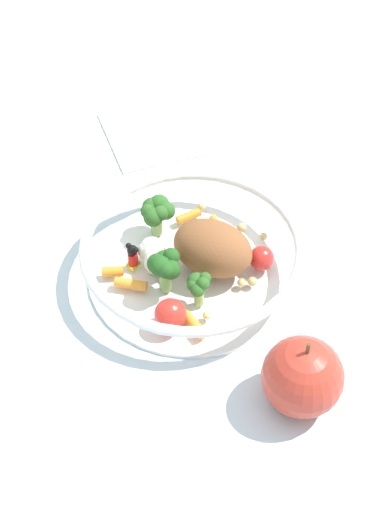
# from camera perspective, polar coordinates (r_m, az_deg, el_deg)

# --- Properties ---
(ground_plane) EXTENTS (2.40, 2.40, 0.00)m
(ground_plane) POSITION_cam_1_polar(r_m,az_deg,el_deg) (0.82, 1.21, -1.28)
(ground_plane) COLOR silver
(food_container) EXTENTS (0.25, 0.25, 0.07)m
(food_container) POSITION_cam_1_polar(r_m,az_deg,el_deg) (0.80, 0.01, 0.14)
(food_container) COLOR white
(food_container) RESTS_ON ground_plane
(loose_apple) EXTENTS (0.08, 0.08, 0.09)m
(loose_apple) POSITION_cam_1_polar(r_m,az_deg,el_deg) (0.69, 8.70, -9.39)
(loose_apple) COLOR #BC3828
(loose_apple) RESTS_ON ground_plane
(folded_napkin) EXTENTS (0.14, 0.16, 0.01)m
(folded_napkin) POSITION_cam_1_polar(r_m,az_deg,el_deg) (1.00, -3.26, 9.64)
(folded_napkin) COLOR silver
(folded_napkin) RESTS_ON ground_plane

